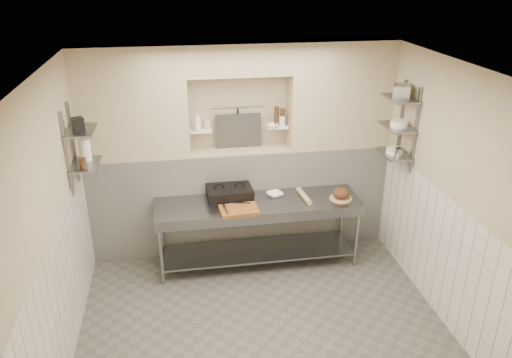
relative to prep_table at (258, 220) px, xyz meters
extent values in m
cube|color=#4C4843|center=(-0.15, -1.18, -0.69)|extent=(4.00, 3.90, 0.10)
cube|color=silver|center=(-0.15, -1.18, 2.21)|extent=(4.00, 3.90, 0.10)
cube|color=#B9A98C|center=(-2.20, -1.18, 0.76)|extent=(0.10, 3.90, 2.80)
cube|color=#B9A98C|center=(1.90, -1.18, 0.76)|extent=(0.10, 3.90, 2.80)
cube|color=#B9A98C|center=(-0.15, 0.82, 0.76)|extent=(4.00, 0.10, 2.80)
cube|color=#B9A98C|center=(-0.15, -3.18, 0.76)|extent=(4.00, 0.10, 2.80)
cube|color=white|center=(-0.15, 0.57, 0.06)|extent=(4.00, 0.40, 1.40)
cube|color=#B9A98C|center=(-0.15, 0.57, 0.77)|extent=(1.30, 0.40, 0.02)
cube|color=#B9A98C|center=(-1.48, 0.57, 1.46)|extent=(1.35, 0.40, 1.40)
cube|color=#B9A98C|center=(1.17, 0.57, 1.46)|extent=(1.35, 0.40, 1.40)
cube|color=#B9A98C|center=(-0.15, 0.57, 1.96)|extent=(1.30, 0.40, 0.40)
cube|color=white|center=(-2.14, -1.18, 0.06)|extent=(0.02, 3.90, 1.40)
cube|color=white|center=(1.84, -1.18, 0.06)|extent=(0.02, 3.90, 1.40)
cube|color=white|center=(-0.65, 0.57, 1.06)|extent=(0.28, 0.16, 0.02)
cube|color=white|center=(0.35, 0.57, 1.06)|extent=(0.28, 0.16, 0.02)
cylinder|color=gray|center=(-0.15, 0.74, 1.31)|extent=(0.70, 0.02, 0.02)
cylinder|color=black|center=(-0.15, 0.72, 1.14)|extent=(0.02, 0.02, 0.30)
cube|color=#383330|center=(-0.15, 0.67, 1.00)|extent=(0.60, 0.08, 0.45)
cube|color=slate|center=(-2.13, 0.07, 1.16)|extent=(0.03, 0.03, 0.95)
cube|color=slate|center=(-2.13, -0.33, 1.16)|extent=(0.03, 0.03, 0.95)
cube|color=slate|center=(-1.99, -0.13, 0.96)|extent=(0.30, 0.50, 0.02)
cube|color=slate|center=(-1.99, -0.13, 1.36)|extent=(0.30, 0.50, 0.03)
cube|color=slate|center=(1.82, 0.07, 1.21)|extent=(0.03, 0.03, 1.05)
cube|color=slate|center=(1.82, -0.33, 1.21)|extent=(0.03, 0.03, 1.05)
cube|color=slate|center=(1.69, -0.13, 0.86)|extent=(0.30, 0.50, 0.02)
cube|color=slate|center=(1.69, -0.13, 1.21)|extent=(0.30, 0.50, 0.02)
cube|color=slate|center=(1.69, -0.13, 1.56)|extent=(0.30, 0.50, 0.03)
cube|color=gray|center=(0.00, 0.02, 0.24)|extent=(2.60, 0.70, 0.04)
cube|color=gray|center=(0.00, 0.02, -0.46)|extent=(2.45, 0.60, 0.03)
cube|color=gray|center=(0.00, -0.31, 0.18)|extent=(2.60, 0.02, 0.12)
cylinder|color=gray|center=(-1.24, -0.27, -0.21)|extent=(0.04, 0.04, 0.86)
cylinder|color=gray|center=(-1.24, 0.31, -0.21)|extent=(0.04, 0.04, 0.86)
cylinder|color=gray|center=(1.24, -0.27, -0.21)|extent=(0.04, 0.04, 0.86)
cylinder|color=gray|center=(1.24, 0.31, -0.21)|extent=(0.04, 0.04, 0.86)
cube|color=black|center=(-0.34, 0.17, 0.31)|extent=(0.59, 0.44, 0.10)
cube|color=black|center=(-0.34, 0.17, 0.39)|extent=(0.59, 0.44, 0.05)
cube|color=brown|center=(-0.27, -0.21, 0.28)|extent=(0.48, 0.36, 0.04)
cube|color=gray|center=(-0.25, -0.07, 0.31)|extent=(0.25, 0.08, 0.01)
cylinder|color=gray|center=(-0.44, -0.21, 0.31)|extent=(0.05, 0.25, 0.02)
imported|color=white|center=(0.24, 0.15, 0.28)|extent=(0.25, 0.25, 0.05)
cylinder|color=#D3BB88|center=(0.60, 0.02, 0.29)|extent=(0.10, 0.44, 0.07)
cylinder|color=#D3BB88|center=(1.06, -0.07, 0.27)|extent=(0.29, 0.29, 0.02)
ellipsoid|color=#4C2D19|center=(1.06, -0.07, 0.34)|extent=(0.22, 0.22, 0.13)
imported|color=white|center=(-0.69, 0.53, 1.19)|extent=(0.11, 0.11, 0.24)
cube|color=#B9A98C|center=(-0.57, 0.61, 1.13)|extent=(0.07, 0.07, 0.11)
imported|color=white|center=(0.28, 0.51, 1.09)|extent=(0.16, 0.16, 0.04)
cylinder|color=#382514|center=(0.42, 0.57, 1.18)|extent=(0.06, 0.06, 0.23)
cylinder|color=#382514|center=(0.34, 0.58, 1.20)|extent=(0.06, 0.06, 0.26)
cylinder|color=white|center=(0.41, 0.55, 1.14)|extent=(0.08, 0.08, 0.13)
cylinder|color=white|center=(-1.99, -0.03, 1.10)|extent=(0.13, 0.13, 0.25)
cylinder|color=#382514|center=(-1.99, -0.27, 1.03)|extent=(0.08, 0.08, 0.12)
cube|color=black|center=(-1.99, -0.21, 1.45)|extent=(0.15, 0.15, 0.16)
cylinder|color=white|center=(1.69, -0.13, 0.90)|extent=(0.20, 0.20, 0.06)
cylinder|color=gray|center=(1.69, -0.26, 0.92)|extent=(0.11, 0.11, 0.11)
cylinder|color=white|center=(1.69, -0.17, 1.26)|extent=(0.21, 0.21, 0.08)
cube|color=gray|center=(1.69, -0.13, 1.64)|extent=(0.27, 0.29, 0.15)
camera|label=1|loc=(-0.96, -5.56, 3.05)|focal=35.00mm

